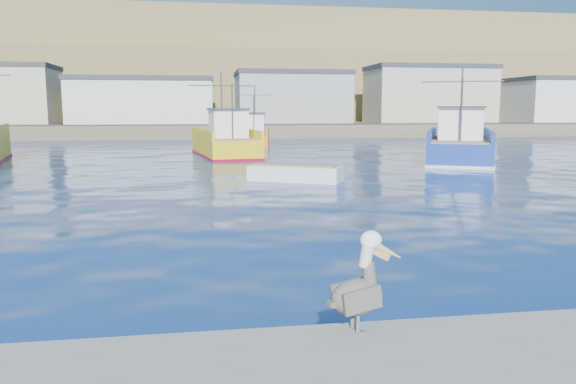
% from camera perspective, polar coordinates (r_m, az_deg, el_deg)
% --- Properties ---
extents(ground, '(260.00, 260.00, 0.00)m').
position_cam_1_polar(ground, '(11.39, 5.58, -9.73)').
color(ground, navy).
rests_on(ground, ground).
extents(dock_bollards, '(36.20, 0.20, 0.30)m').
position_cam_1_polar(dock_bollards, '(8.34, 15.78, -12.17)').
color(dock_bollards, '#4C4C4C').
rests_on(dock_bollards, dock).
extents(far_shore, '(200.00, 81.00, 24.00)m').
position_cam_1_polar(far_shore, '(119.82, -7.81, 10.93)').
color(far_shore, brown).
rests_on(far_shore, ground).
extents(trawler_yellow_b, '(5.20, 11.03, 6.43)m').
position_cam_1_polar(trawler_yellow_b, '(43.30, -6.39, 5.00)').
color(trawler_yellow_b, yellow).
rests_on(trawler_yellow_b, ground).
extents(trawler_blue, '(8.57, 12.08, 6.54)m').
position_cam_1_polar(trawler_blue, '(40.34, 17.02, 4.50)').
color(trawler_blue, navy).
rests_on(trawler_blue, ground).
extents(boat_orange, '(3.91, 7.70, 5.96)m').
position_cam_1_polar(boat_orange, '(56.17, -3.40, 5.79)').
color(boat_orange, orange).
rests_on(boat_orange, ground).
extents(skiff_mid, '(4.81, 3.60, 1.00)m').
position_cam_1_polar(skiff_mid, '(27.93, 0.78, 1.79)').
color(skiff_mid, silver).
rests_on(skiff_mid, ground).
extents(pelican, '(1.13, 0.59, 1.40)m').
position_cam_1_polar(pelican, '(7.87, 7.33, -9.70)').
color(pelican, '#595451').
rests_on(pelican, dock).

